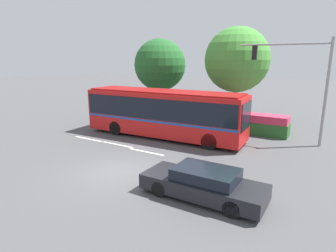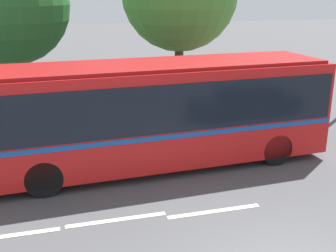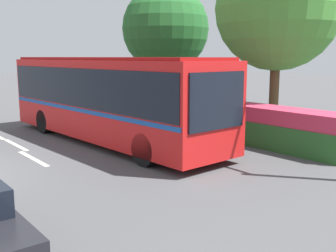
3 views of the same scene
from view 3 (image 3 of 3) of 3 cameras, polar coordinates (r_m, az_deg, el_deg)
name	(u,v)px [view 3 (image 3 of 3)]	position (r m, az deg, el deg)	size (l,w,h in m)	color
city_bus	(108,94)	(15.40, -8.58, 4.51)	(11.24, 3.12, 3.20)	red
flowering_hedge	(264,126)	(15.17, 13.55, 0.01)	(6.61, 1.38, 1.44)	#286028
street_tree_left	(165,29)	(22.25, -0.36, 13.65)	(4.66, 4.66, 7.04)	brown
street_tree_centre	(278,8)	(17.60, 15.34, 15.84)	(5.10, 5.10, 7.73)	brown
lane_stripe_near	(33,159)	(13.56, -18.65, -4.41)	(2.40, 0.16, 0.01)	silver
lane_stripe_far	(16,145)	(15.85, -20.83, -2.53)	(2.40, 0.16, 0.01)	silver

